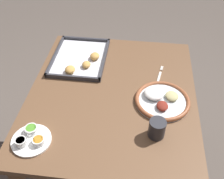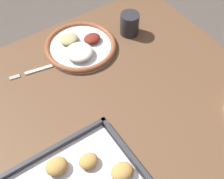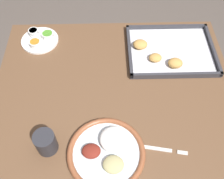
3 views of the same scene
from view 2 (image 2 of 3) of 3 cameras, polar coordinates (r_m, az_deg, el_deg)
name	(u,v)px [view 2 (image 2 of 3)]	position (r m, az deg, el deg)	size (l,w,h in m)	color
dining_table	(109,120)	(1.11, -0.47, -5.62)	(0.95, 0.82, 0.78)	brown
dinner_plate	(80,46)	(1.14, -5.83, 7.85)	(0.26, 0.26, 0.05)	silver
fork	(42,69)	(1.10, -12.71, 3.72)	(0.20, 0.05, 0.00)	silver
drinking_cup	(130,24)	(1.19, 3.23, 11.89)	(0.07, 0.07, 0.08)	#28282D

